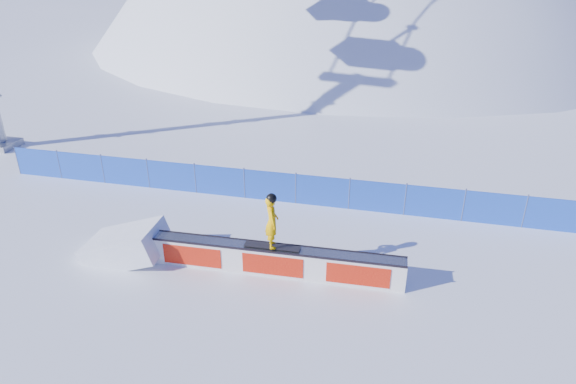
# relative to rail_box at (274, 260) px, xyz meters

# --- Properties ---
(ground) EXTENTS (160.00, 160.00, 0.00)m
(ground) POSITION_rel_rail_box_xyz_m (-1.37, 0.09, -0.45)
(ground) COLOR white
(ground) RESTS_ON ground
(snow_hill) EXTENTS (64.00, 64.00, 64.00)m
(snow_hill) POSITION_rel_rail_box_xyz_m (-1.37, 42.09, -18.45)
(snow_hill) COLOR silver
(snow_hill) RESTS_ON ground
(safety_fence) EXTENTS (22.05, 0.05, 1.30)m
(safety_fence) POSITION_rel_rail_box_xyz_m (-1.37, 4.59, 0.15)
(safety_fence) COLOR blue
(safety_fence) RESTS_ON ground
(rail_box) EXTENTS (7.61, 0.76, 0.91)m
(rail_box) POSITION_rel_rail_box_xyz_m (0.00, 0.00, 0.00)
(rail_box) COLOR white
(rail_box) RESTS_ON ground
(snow_ramp) EXTENTS (2.58, 1.66, 1.58)m
(snow_ramp) POSITION_rel_rail_box_xyz_m (-4.75, -0.14, -0.45)
(snow_ramp) COLOR white
(snow_ramp) RESTS_ON ground
(snowboarder) EXTENTS (1.65, 0.68, 1.72)m
(snowboarder) POSITION_rel_rail_box_xyz_m (-0.06, -0.00, 1.31)
(snowboarder) COLOR black
(snowboarder) RESTS_ON rail_box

